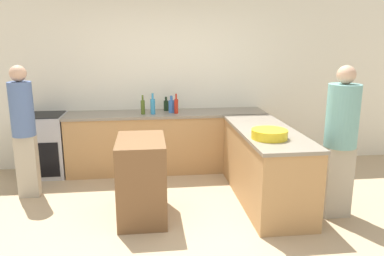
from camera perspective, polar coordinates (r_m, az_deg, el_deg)
ground_plane at (r=4.14m, az=-2.18°, el=-15.18°), size 14.00×14.00×0.00m
wall_back at (r=5.91m, az=-4.12°, el=7.24°), size 8.00×0.06×2.70m
counter_back at (r=5.75m, az=-3.80°, el=-2.03°), size 2.99×0.63×0.90m
counter_peninsula at (r=4.78m, az=11.04°, el=-5.49°), size 0.69×1.92×0.90m
range_oven at (r=5.94m, az=-21.53°, el=-2.42°), size 0.62×0.61×0.92m
island_table at (r=4.26m, az=-7.66°, el=-7.64°), size 0.53×0.81×0.91m
mixing_bowl at (r=4.22m, az=11.71°, el=-0.91°), size 0.40×0.40×0.10m
wine_bottle_dark at (r=5.78m, az=-3.92°, el=3.50°), size 0.07×0.07×0.21m
water_bottle_blue at (r=5.62m, az=-3.15°, el=3.39°), size 0.09×0.09×0.25m
dish_soap_bottle at (r=5.52m, az=-6.00°, el=3.37°), size 0.07×0.07×0.31m
olive_oil_bottle at (r=5.53m, az=-7.50°, el=3.24°), size 0.06×0.06×0.28m
hot_sauce_bottle at (r=5.55m, az=-2.43°, el=3.43°), size 0.06×0.06×0.29m
person_by_range at (r=5.09m, az=-24.29°, el=0.27°), size 0.28×0.28×1.68m
person_at_peninsula at (r=4.43m, az=21.69°, el=-1.30°), size 0.35×0.35×1.71m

